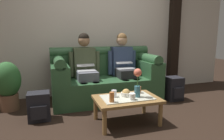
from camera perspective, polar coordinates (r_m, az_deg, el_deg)
name	(u,v)px	position (r m, az deg, el deg)	size (l,w,h in m)	color
ground_plane	(129,125)	(2.81, 4.78, -15.17)	(14.00, 14.00, 0.00)	black
back_wall_patterned	(98,21)	(4.17, -4.12, 13.53)	(6.00, 0.12, 2.90)	beige
timber_pillar	(174,23)	(4.77, 17.13, 12.69)	(0.20, 0.20, 2.90)	black
couch	(105,79)	(3.74, -1.98, -2.60)	(1.91, 0.88, 0.96)	#2D5633
person_left	(85,65)	(3.61, -7.52, 1.40)	(0.56, 0.67, 1.22)	#595B66
person_right	(123,63)	(3.80, 3.25, 1.91)	(0.56, 0.67, 1.22)	#232326
coffee_table	(127,101)	(2.77, 4.22, -8.69)	(0.86, 0.57, 0.36)	olive
flower_vase	(138,81)	(2.71, 7.22, -3.09)	(0.11, 0.11, 0.39)	#336672
snack_bowl	(126,93)	(2.77, 3.88, -6.64)	(0.14, 0.14, 0.11)	silver
cup_near_left	(114,94)	(2.73, 0.57, -6.66)	(0.07, 0.07, 0.09)	silver
cup_near_right	(139,90)	(2.94, 7.54, -5.50)	(0.07, 0.07, 0.10)	#B26633
cup_far_center	(112,97)	(2.53, -0.06, -7.65)	(0.06, 0.06, 0.13)	#B26633
cup_far_left	(132,97)	(2.64, 5.73, -7.47)	(0.08, 0.08, 0.08)	white
backpack_right	(174,89)	(3.89, 17.04, -5.06)	(0.28, 0.31, 0.43)	black
backpack_left	(39,107)	(3.05, -19.90, -9.70)	(0.30, 0.29, 0.40)	black
potted_plant	(8,84)	(3.58, -27.35, -3.45)	(0.40, 0.40, 0.78)	brown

